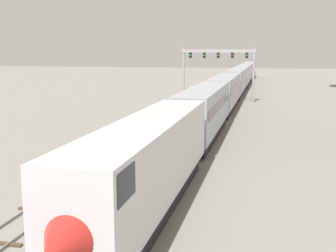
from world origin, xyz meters
The scene contains 5 objects.
ground_plane centered at (0.00, 0.00, 0.00)m, with size 400.00×400.00×0.00m, color gray.
track_main centered at (2.00, 60.00, 0.07)m, with size 2.60×200.00×0.16m.
track_near centered at (-3.50, 40.00, 0.07)m, with size 2.60×160.00×0.16m.
passenger_train centered at (2.00, 63.04, 2.61)m, with size 3.04×138.72×4.80m.
signal_gantry centered at (-0.25, 53.92, 6.48)m, with size 12.10×0.49×8.87m.
Camera 1 is at (7.79, -17.48, 8.25)m, focal length 46.29 mm.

